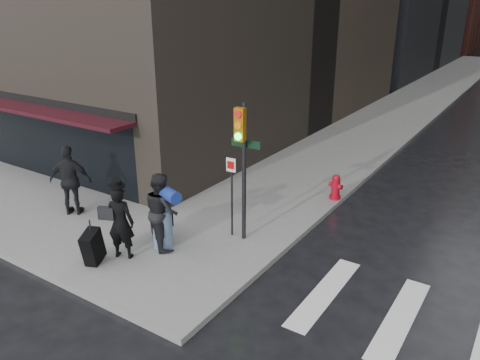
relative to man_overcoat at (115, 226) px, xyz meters
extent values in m
plane|color=black|center=(1.14, 0.58, -0.98)|extent=(140.00, 140.00, 0.00)
cube|color=slate|center=(1.14, 27.58, -0.91)|extent=(4.00, 50.00, 0.15)
cube|color=silver|center=(4.64, 1.58, -0.98)|extent=(0.50, 3.00, 0.01)
cube|color=silver|center=(6.24, 1.58, -0.98)|extent=(0.50, 3.00, 0.01)
cube|color=black|center=(-5.86, 2.63, 0.42)|extent=(8.00, 0.12, 2.60)
cube|color=black|center=(-5.86, 2.13, 1.67)|extent=(8.40, 1.10, 0.12)
cube|color=black|center=(-5.86, 2.56, 1.84)|extent=(8.40, 0.08, 0.22)
imported|color=black|center=(0.07, 0.12, 0.07)|extent=(0.77, 0.65, 1.80)
cylinder|color=black|center=(0.07, 0.12, 0.99)|extent=(0.38, 0.38, 0.05)
cylinder|color=black|center=(0.07, 0.12, 1.05)|extent=(0.24, 0.24, 0.14)
cube|color=black|center=(-0.18, -0.05, 0.31)|extent=(0.40, 0.26, 0.31)
cube|color=black|center=(-0.27, -0.47, -0.41)|extent=(0.54, 0.76, 0.91)
cylinder|color=black|center=(-0.27, -0.47, 0.07)|extent=(0.04, 0.04, 0.42)
imported|color=black|center=(0.53, 1.02, 0.13)|extent=(1.17, 1.09, 1.93)
cube|color=black|center=(0.23, 1.41, -0.25)|extent=(0.66, 0.55, 0.36)
cylinder|color=navy|center=(0.88, 0.98, 0.65)|extent=(0.65, 0.48, 0.31)
imported|color=black|center=(-2.91, 1.08, 0.18)|extent=(1.28, 1.03, 2.03)
cylinder|color=black|center=(1.98, 2.48, 0.93)|extent=(0.11, 0.11, 3.53)
cube|color=#A9630B|center=(1.99, 2.29, 2.22)|extent=(0.26, 0.17, 0.80)
cylinder|color=red|center=(1.99, 2.20, 2.48)|extent=(0.18, 0.05, 0.18)
cylinder|color=orange|center=(1.99, 2.20, 2.22)|extent=(0.18, 0.05, 0.18)
cylinder|color=#19E533|center=(1.99, 2.20, 1.95)|extent=(0.18, 0.05, 0.18)
cylinder|color=black|center=(1.62, 2.47, 0.23)|extent=(0.05, 0.05, 2.12)
cube|color=white|center=(1.62, 2.44, 1.11)|extent=(0.27, 0.03, 0.35)
cube|color=black|center=(1.98, 2.56, 1.69)|extent=(0.80, 0.07, 0.19)
cylinder|color=#A30A18|center=(2.94, 6.20, -0.78)|extent=(0.35, 0.35, 0.11)
cylinder|color=#A30A18|center=(2.94, 6.20, -0.51)|extent=(0.26, 0.26, 0.65)
sphere|color=#A30A18|center=(2.94, 6.20, -0.16)|extent=(0.24, 0.24, 0.24)
cylinder|color=#A30A18|center=(2.94, 6.20, -0.40)|extent=(0.45, 0.23, 0.15)
camera|label=1|loc=(7.79, -6.56, 4.88)|focal=35.00mm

